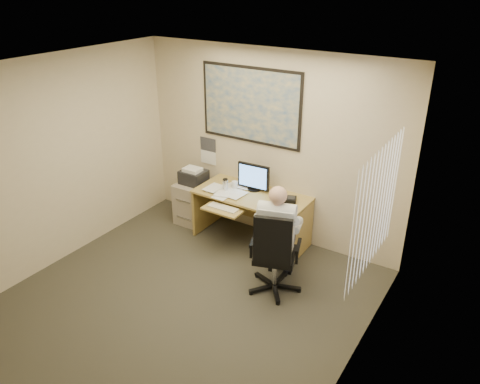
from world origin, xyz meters
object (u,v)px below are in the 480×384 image
Objects in this scene: filing_cabinet at (195,198)px; office_chair at (272,268)px; desk at (272,219)px; person at (277,240)px.

office_chair is at bearing -26.73° from filing_cabinet.
desk is 1.78× the size of filing_cabinet.
office_chair is at bearing -61.29° from desk.
filing_cabinet is 2.10m from person.
filing_cabinet is (-1.39, 0.03, -0.06)m from desk.
filing_cabinet is 2.10m from office_chair.
desk is 1.39m from filing_cabinet.
filing_cabinet is at bearing 139.46° from person.
office_chair reaches higher than filing_cabinet.
desk is 1.16× the size of person.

